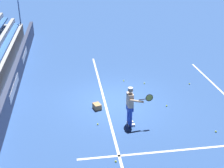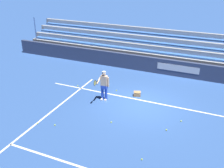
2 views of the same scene
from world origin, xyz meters
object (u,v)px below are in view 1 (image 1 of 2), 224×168
tennis_ball_far_right (116,161)px  ball_box_cardboard (97,106)px  tennis_ball_far_left (98,124)px  tennis_ball_midcourt (144,83)px  tennis_ball_by_box (189,84)px  tennis_ball_stray_back (216,132)px  tennis_player (131,106)px  tennis_ball_near_player (167,106)px  tennis_ball_toward_net (124,81)px

tennis_ball_far_right → ball_box_cardboard: bearing=-176.2°
tennis_ball_far_left → tennis_ball_midcourt: size_ratio=1.00×
tennis_ball_by_box → tennis_ball_stray_back: (4.51, -0.64, 0.00)m
tennis_player → tennis_ball_by_box: tennis_player is taller
ball_box_cardboard → tennis_ball_near_player: 3.21m
tennis_ball_near_player → tennis_ball_toward_net: 3.40m
ball_box_cardboard → tennis_ball_far_right: size_ratio=6.06×
ball_box_cardboard → tennis_ball_stray_back: bearing=60.2°
tennis_ball_far_right → tennis_ball_toward_net: bearing=167.4°
ball_box_cardboard → tennis_ball_midcourt: ball_box_cardboard is taller
tennis_player → tennis_ball_near_player: bearing=123.5°
tennis_ball_far_left → tennis_ball_toward_net: bearing=156.0°
tennis_ball_far_right → tennis_ball_toward_net: size_ratio=1.00×
tennis_ball_near_player → tennis_player: bearing=-56.5°
tennis_player → tennis_ball_midcourt: (-3.90, 1.56, -0.86)m
tennis_ball_far_left → tennis_ball_midcourt: same height
tennis_ball_far_left → tennis_ball_by_box: same height
tennis_ball_midcourt → tennis_ball_stray_back: size_ratio=1.00×
tennis_ball_near_player → tennis_ball_far_right: bearing=-39.4°
tennis_ball_far_right → tennis_ball_stray_back: bearing=106.3°
tennis_ball_midcourt → tennis_ball_near_player: same height
tennis_player → tennis_ball_midcourt: 4.29m
tennis_ball_toward_net → tennis_player: bearing=-6.9°
ball_box_cardboard → tennis_ball_stray_back: size_ratio=6.06×
tennis_ball_far_left → tennis_ball_midcourt: bearing=142.0°
tennis_ball_far_right → tennis_ball_stray_back: (-1.24, 4.24, 0.00)m
ball_box_cardboard → tennis_player: bearing=38.2°
tennis_player → tennis_ball_stray_back: (1.03, 3.28, -0.86)m
tennis_player → tennis_ball_far_left: size_ratio=25.98×
tennis_ball_stray_back → tennis_ball_near_player: bearing=-151.0°
tennis_ball_by_box → tennis_ball_stray_back: 4.55m
tennis_ball_by_box → tennis_ball_near_player: size_ratio=1.00×
tennis_ball_midcourt → tennis_ball_stray_back: same height
ball_box_cardboard → tennis_ball_stray_back: 5.19m
tennis_ball_toward_net → tennis_ball_stray_back: bearing=26.9°
tennis_ball_far_right → tennis_ball_midcourt: 6.66m
tennis_ball_far_left → tennis_ball_toward_net: (-4.19, 1.86, 0.00)m
tennis_ball_far_left → tennis_ball_near_player: same height
tennis_ball_midcourt → tennis_ball_toward_net: 1.14m
tennis_ball_far_left → tennis_ball_near_player: bearing=108.5°
tennis_ball_by_box → tennis_ball_toward_net: 3.51m
ball_box_cardboard → tennis_ball_by_box: ball_box_cardboard is taller
tennis_player → tennis_ball_stray_back: size_ratio=25.98×
tennis_ball_stray_back → tennis_ball_far_right: bearing=-73.7°
tennis_ball_midcourt → tennis_ball_near_player: bearing=9.4°
tennis_ball_midcourt → tennis_ball_toward_net: size_ratio=1.00×
tennis_ball_by_box → tennis_ball_midcourt: (-0.42, -2.36, 0.00)m
tennis_ball_near_player → ball_box_cardboard: bearing=-94.2°
tennis_player → ball_box_cardboard: bearing=-141.8°
tennis_ball_midcourt → tennis_player: bearing=-21.8°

